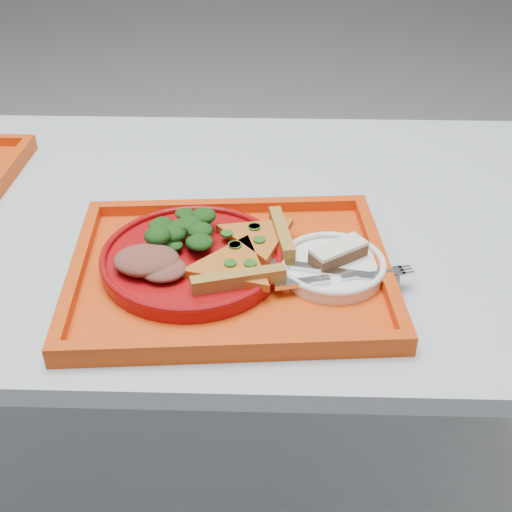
% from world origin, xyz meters
% --- Properties ---
extents(ground, '(10.00, 10.00, 0.00)m').
position_xyz_m(ground, '(0.00, 0.00, 0.00)').
color(ground, gray).
rests_on(ground, ground).
extents(table, '(1.60, 0.80, 0.75)m').
position_xyz_m(table, '(0.00, 0.00, 0.68)').
color(table, '#AFBCC5').
rests_on(table, ground).
extents(tray_main, '(0.48, 0.38, 0.01)m').
position_xyz_m(tray_main, '(0.18, -0.18, 0.76)').
color(tray_main, '#CC3B0A').
rests_on(tray_main, table).
extents(dinner_plate, '(0.26, 0.26, 0.02)m').
position_xyz_m(dinner_plate, '(0.13, -0.17, 0.77)').
color(dinner_plate, maroon).
rests_on(dinner_plate, tray_main).
extents(side_plate, '(0.15, 0.15, 0.01)m').
position_xyz_m(side_plate, '(0.33, -0.18, 0.77)').
color(side_plate, white).
rests_on(side_plate, tray_main).
extents(pizza_slice_a, '(0.16, 0.17, 0.02)m').
position_xyz_m(pizza_slice_a, '(0.19, -0.20, 0.79)').
color(pizza_slice_a, orange).
rests_on(pizza_slice_a, dinner_plate).
extents(pizza_slice_b, '(0.16, 0.14, 0.02)m').
position_xyz_m(pizza_slice_b, '(0.22, -0.12, 0.79)').
color(pizza_slice_b, orange).
rests_on(pizza_slice_b, dinner_plate).
extents(salad_heap, '(0.09, 0.08, 0.05)m').
position_xyz_m(salad_heap, '(0.11, -0.13, 0.80)').
color(salad_heap, black).
rests_on(salad_heap, dinner_plate).
extents(meat_portion, '(0.09, 0.07, 0.03)m').
position_xyz_m(meat_portion, '(0.07, -0.20, 0.79)').
color(meat_portion, brown).
rests_on(meat_portion, dinner_plate).
extents(dessert_bar, '(0.09, 0.07, 0.02)m').
position_xyz_m(dessert_bar, '(0.33, -0.16, 0.79)').
color(dessert_bar, '#4A2D18').
rests_on(dessert_bar, side_plate).
extents(knife, '(0.18, 0.05, 0.01)m').
position_xyz_m(knife, '(0.32, -0.20, 0.78)').
color(knife, silver).
rests_on(knife, side_plate).
extents(fork, '(0.19, 0.06, 0.01)m').
position_xyz_m(fork, '(0.33, -0.21, 0.78)').
color(fork, silver).
rests_on(fork, side_plate).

